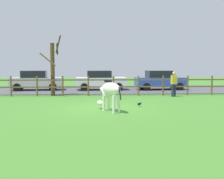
{
  "coord_description": "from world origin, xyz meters",
  "views": [
    {
      "loc": [
        -0.24,
        -13.11,
        2.12
      ],
      "look_at": [
        0.54,
        1.09,
        0.79
      ],
      "focal_mm": 43.45,
      "sensor_mm": 36.0,
      "label": 1
    }
  ],
  "objects_px": {
    "zebra": "(110,91)",
    "visitor_near_fence": "(174,83)",
    "crow_on_grass": "(139,104)",
    "parked_car_white": "(100,80)",
    "parked_car_blue": "(160,80)",
    "bare_tree": "(53,67)",
    "parked_car_silver": "(36,80)"
  },
  "relations": [
    {
      "from": "visitor_near_fence",
      "to": "bare_tree",
      "type": "bearing_deg",
      "value": 173.16
    },
    {
      "from": "zebra",
      "to": "parked_car_silver",
      "type": "distance_m",
      "value": 11.38
    },
    {
      "from": "bare_tree",
      "to": "crow_on_grass",
      "type": "height_order",
      "value": "bare_tree"
    },
    {
      "from": "crow_on_grass",
      "to": "parked_car_white",
      "type": "height_order",
      "value": "parked_car_white"
    },
    {
      "from": "zebra",
      "to": "parked_car_silver",
      "type": "xyz_separation_m",
      "value": [
        -5.5,
        9.96,
        -0.08
      ]
    },
    {
      "from": "crow_on_grass",
      "to": "visitor_near_fence",
      "type": "distance_m",
      "value": 4.99
    },
    {
      "from": "parked_car_silver",
      "to": "zebra",
      "type": "bearing_deg",
      "value": -61.1
    },
    {
      "from": "parked_car_white",
      "to": "parked_car_silver",
      "type": "bearing_deg",
      "value": 179.54
    },
    {
      "from": "bare_tree",
      "to": "parked_car_silver",
      "type": "xyz_separation_m",
      "value": [
        -1.95,
        3.62,
        -1.06
      ]
    },
    {
      "from": "crow_on_grass",
      "to": "bare_tree",
      "type": "bearing_deg",
      "value": 135.84
    },
    {
      "from": "parked_car_white",
      "to": "visitor_near_fence",
      "type": "xyz_separation_m",
      "value": [
        4.75,
        -4.54,
        0.06
      ]
    },
    {
      "from": "bare_tree",
      "to": "parked_car_white",
      "type": "bearing_deg",
      "value": 47.94
    },
    {
      "from": "crow_on_grass",
      "to": "parked_car_blue",
      "type": "relative_size",
      "value": 0.05
    },
    {
      "from": "bare_tree",
      "to": "visitor_near_fence",
      "type": "xyz_separation_m",
      "value": [
        7.98,
        -0.96,
        -1.0
      ]
    },
    {
      "from": "parked_car_blue",
      "to": "parked_car_white",
      "type": "height_order",
      "value": "same"
    },
    {
      "from": "zebra",
      "to": "crow_on_grass",
      "type": "height_order",
      "value": "zebra"
    },
    {
      "from": "parked_car_blue",
      "to": "visitor_near_fence",
      "type": "xyz_separation_m",
      "value": [
        -0.11,
        -4.47,
        0.06
      ]
    },
    {
      "from": "crow_on_grass",
      "to": "visitor_near_fence",
      "type": "xyz_separation_m",
      "value": [
        2.89,
        3.99,
        0.78
      ]
    },
    {
      "from": "bare_tree",
      "to": "crow_on_grass",
      "type": "relative_size",
      "value": 18.81
    },
    {
      "from": "parked_car_blue",
      "to": "visitor_near_fence",
      "type": "distance_m",
      "value": 4.47
    },
    {
      "from": "parked_car_silver",
      "to": "parked_car_blue",
      "type": "bearing_deg",
      "value": -0.62
    },
    {
      "from": "zebra",
      "to": "parked_car_blue",
      "type": "bearing_deg",
      "value": 65.21
    },
    {
      "from": "parked_car_white",
      "to": "visitor_near_fence",
      "type": "relative_size",
      "value": 2.49
    },
    {
      "from": "crow_on_grass",
      "to": "parked_car_blue",
      "type": "distance_m",
      "value": 9.0
    },
    {
      "from": "zebra",
      "to": "visitor_near_fence",
      "type": "distance_m",
      "value": 6.98
    },
    {
      "from": "bare_tree",
      "to": "parked_car_blue",
      "type": "bearing_deg",
      "value": 23.46
    },
    {
      "from": "crow_on_grass",
      "to": "zebra",
      "type": "bearing_deg",
      "value": -137.97
    },
    {
      "from": "parked_car_silver",
      "to": "parked_car_white",
      "type": "height_order",
      "value": "same"
    },
    {
      "from": "parked_car_blue",
      "to": "parked_car_white",
      "type": "bearing_deg",
      "value": 179.21
    },
    {
      "from": "visitor_near_fence",
      "to": "crow_on_grass",
      "type": "bearing_deg",
      "value": -125.96
    },
    {
      "from": "parked_car_silver",
      "to": "parked_car_white",
      "type": "bearing_deg",
      "value": -0.46
    },
    {
      "from": "zebra",
      "to": "visitor_near_fence",
      "type": "xyz_separation_m",
      "value": [
        4.44,
        5.38,
        -0.02
      ]
    }
  ]
}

